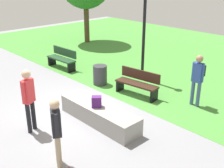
# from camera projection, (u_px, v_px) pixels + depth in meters

# --- Properties ---
(ground_plane) EXTENTS (28.00, 28.00, 0.00)m
(ground_plane) POSITION_uv_depth(u_px,v_px,m) (78.00, 110.00, 9.10)
(ground_plane) COLOR gray
(grass_lawn) EXTENTS (26.60, 12.51, 0.01)m
(grass_lawn) POSITION_uv_depth(u_px,v_px,m) (203.00, 61.00, 14.03)
(grass_lawn) COLOR #478C38
(grass_lawn) RESTS_ON ground_plane
(concrete_ledge) EXTENTS (2.78, 0.72, 0.53)m
(concrete_ledge) POSITION_uv_depth(u_px,v_px,m) (99.00, 114.00, 8.28)
(concrete_ledge) COLOR gray
(concrete_ledge) RESTS_ON ground_plane
(backpack_on_ledge) EXTENTS (0.34, 0.34, 0.32)m
(backpack_on_ledge) POSITION_uv_depth(u_px,v_px,m) (97.00, 102.00, 8.09)
(backpack_on_ledge) COLOR #4C1E66
(backpack_on_ledge) RESTS_ON concrete_ledge
(skater_performing_trick) EXTENTS (0.32, 0.39, 1.79)m
(skater_performing_trick) POSITION_uv_depth(u_px,v_px,m) (29.00, 96.00, 7.55)
(skater_performing_trick) COLOR black
(skater_performing_trick) RESTS_ON ground_plane
(skater_watching) EXTENTS (0.39, 0.33, 1.65)m
(skater_watching) POSITION_uv_depth(u_px,v_px,m) (56.00, 128.00, 6.19)
(skater_watching) COLOR tan
(skater_watching) RESTS_ON ground_plane
(park_bench_far_left) EXTENTS (1.65, 0.67, 0.91)m
(park_bench_far_left) POSITION_uv_depth(u_px,v_px,m) (138.00, 83.00, 10.02)
(park_bench_far_left) COLOR #331E14
(park_bench_far_left) RESTS_ON ground_plane
(park_bench_near_path) EXTENTS (1.62, 0.55, 0.91)m
(park_bench_near_path) POSITION_uv_depth(u_px,v_px,m) (62.00, 58.00, 12.83)
(park_bench_near_path) COLOR #1E4223
(park_bench_near_path) RESTS_ON ground_plane
(lamp_post) EXTENTS (0.28, 0.28, 4.06)m
(lamp_post) POSITION_uv_depth(u_px,v_px,m) (144.00, 18.00, 10.79)
(lamp_post) COLOR black
(lamp_post) RESTS_ON ground_plane
(trash_bin) EXTENTS (0.54, 0.54, 0.76)m
(trash_bin) POSITION_uv_depth(u_px,v_px,m) (100.00, 75.00, 11.03)
(trash_bin) COLOR #333338
(trash_bin) RESTS_ON ground_plane
(pedestrian_with_backpack) EXTENTS (0.43, 0.36, 1.73)m
(pedestrian_with_backpack) POSITION_uv_depth(u_px,v_px,m) (198.00, 76.00, 9.05)
(pedestrian_with_backpack) COLOR #3F5184
(pedestrian_with_backpack) RESTS_ON ground_plane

